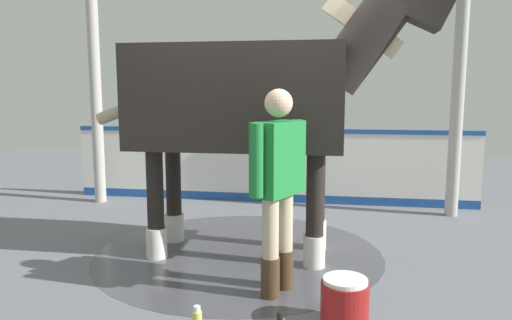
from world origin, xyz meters
name	(u,v)px	position (x,y,z in m)	size (l,w,h in m)	color
ground_plane	(267,258)	(0.00, 0.00, -0.01)	(16.00, 16.00, 0.02)	slate
wet_patch	(239,252)	(0.30, -0.07, 0.00)	(2.83, 2.83, 0.00)	#4C4C54
barrier_wall	(270,168)	(0.31, -2.34, 0.49)	(5.80, 0.12, 1.07)	white
roof_post_near	(458,98)	(-2.12, -1.96, 1.51)	(0.16, 0.16, 3.02)	#B7B2A8
roof_post_far	(96,97)	(2.74, -1.93, 1.51)	(0.16, 0.16, 3.02)	#B7B2A8
horse	(251,100)	(0.17, -0.07, 1.51)	(3.38, 0.97, 2.66)	black
handler	(278,179)	(-0.20, 0.80, 0.92)	(0.40, 0.60, 1.61)	#47331E
wash_bucket	(345,302)	(-0.72, 1.27, 0.17)	(0.33, 0.33, 0.34)	maroon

